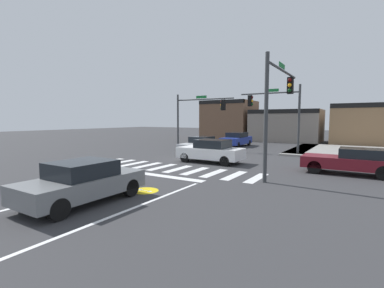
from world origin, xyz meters
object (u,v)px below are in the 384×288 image
at_px(traffic_signal_northeast, 276,108).
at_px(car_white, 211,151).
at_px(car_silver, 200,145).
at_px(traffic_signal_northwest, 198,111).
at_px(car_gray, 83,182).
at_px(car_maroon, 352,161).
at_px(traffic_signal_southeast, 279,95).
at_px(car_blue, 237,139).

relative_size(traffic_signal_northeast, car_white, 1.32).
bearing_deg(traffic_signal_northeast, car_silver, 33.09).
relative_size(traffic_signal_northwest, car_gray, 1.43).
bearing_deg(car_maroon, car_gray, 53.53).
height_order(traffic_signal_northeast, car_white, traffic_signal_northeast).
bearing_deg(traffic_signal_northwest, traffic_signal_southeast, -40.49).
xyz_separation_m(car_silver, car_gray, (3.35, -13.72, 0.02)).
relative_size(traffic_signal_southeast, car_maroon, 1.31).
distance_m(traffic_signal_northeast, car_gray, 17.52).
height_order(car_white, car_gray, car_white).
xyz_separation_m(traffic_signal_northeast, car_blue, (-5.02, 3.84, -3.03)).
height_order(car_maroon, car_white, car_white).
xyz_separation_m(traffic_signal_southeast, traffic_signal_northwest, (-9.48, 8.09, -0.44)).
bearing_deg(car_white, traffic_signal_northeast, -107.65).
distance_m(car_blue, car_gray, 21.21).
height_order(traffic_signal_southeast, car_silver, traffic_signal_southeast).
xyz_separation_m(traffic_signal_northeast, car_gray, (-1.91, -17.14, -3.05)).
bearing_deg(car_maroon, car_white, 2.21).
bearing_deg(car_silver, traffic_signal_southeast, 55.01).
distance_m(traffic_signal_southeast, car_gray, 9.96).
relative_size(car_blue, car_silver, 1.12).
height_order(traffic_signal_northwest, car_silver, traffic_signal_northwest).
height_order(car_maroon, car_silver, car_silver).
relative_size(car_silver, car_gray, 0.99).
xyz_separation_m(car_white, car_gray, (0.36, -10.01, -0.03)).
height_order(traffic_signal_northwest, car_white, traffic_signal_northwest).
bearing_deg(car_maroon, car_silver, -17.19).
height_order(car_blue, car_silver, car_blue).
relative_size(traffic_signal_northeast, car_gray, 1.33).
height_order(traffic_signal_northwest, car_blue, traffic_signal_northwest).
bearing_deg(car_blue, traffic_signal_northeast, 52.59).
bearing_deg(car_gray, car_blue, 8.44).
bearing_deg(car_white, car_gray, 92.06).
height_order(traffic_signal_northeast, car_silver, traffic_signal_northeast).
xyz_separation_m(car_blue, car_gray, (3.11, -20.98, -0.02)).
xyz_separation_m(traffic_signal_southeast, car_white, (-4.72, 1.69, -3.28)).
distance_m(traffic_signal_southeast, car_blue, 15.07).
distance_m(traffic_signal_southeast, traffic_signal_northeast, 9.16).
bearing_deg(traffic_signal_northeast, car_maroon, 129.99).
xyz_separation_m(traffic_signal_southeast, traffic_signal_northeast, (-2.45, 8.82, -0.26)).
relative_size(car_maroon, car_blue, 0.96).
height_order(traffic_signal_southeast, car_blue, traffic_signal_southeast).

